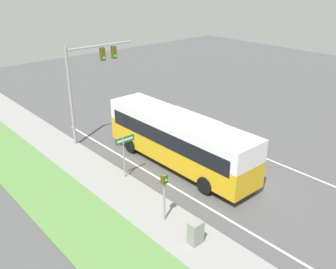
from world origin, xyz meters
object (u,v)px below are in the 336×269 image
(pedestrian_signal, at_px, (164,190))
(bus, at_px, (179,137))
(signal_gantry, at_px, (88,75))
(utility_cabinet, at_px, (196,233))
(street_sign, at_px, (124,149))

(pedestrian_signal, bearing_deg, bus, 40.48)
(bus, height_order, signal_gantry, signal_gantry)
(pedestrian_signal, relative_size, utility_cabinet, 2.36)
(pedestrian_signal, height_order, utility_cabinet, pedestrian_signal)
(bus, relative_size, street_sign, 4.05)
(bus, relative_size, pedestrian_signal, 4.24)
(signal_gantry, bearing_deg, pedestrian_signal, -103.14)
(bus, height_order, utility_cabinet, bus)
(utility_cabinet, bearing_deg, pedestrian_signal, 87.90)
(signal_gantry, bearing_deg, utility_cabinet, -101.31)
(signal_gantry, distance_m, street_sign, 7.23)
(pedestrian_signal, bearing_deg, utility_cabinet, -92.10)
(signal_gantry, relative_size, street_sign, 2.52)
(pedestrian_signal, distance_m, utility_cabinet, 2.57)
(street_sign, bearing_deg, bus, -13.21)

